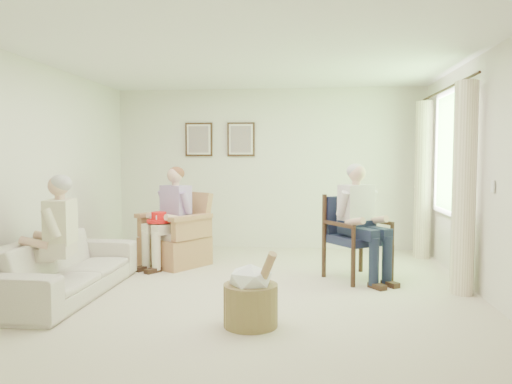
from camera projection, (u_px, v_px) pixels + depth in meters
floor at (248, 292)px, 5.51m from camera, size 5.50×5.50×0.00m
back_wall at (269, 169)px, 8.15m from camera, size 5.00×0.04×2.60m
front_wall at (187, 192)px, 2.69m from camera, size 5.00×0.04×2.60m
left_wall at (31, 174)px, 5.68m from camera, size 0.04×5.50×2.60m
right_wall at (488, 176)px, 5.16m from camera, size 0.04×5.50×2.60m
ceiling at (248, 53)px, 5.33m from camera, size 5.00×5.50×0.02m
window at (452, 150)px, 6.33m from camera, size 0.13×2.50×1.63m
curtain_left at (464, 189)px, 5.40m from camera, size 0.34×0.34×2.30m
curtain_right at (423, 180)px, 7.35m from camera, size 0.34×0.34×2.30m
framed_print_left at (199, 139)px, 8.20m from camera, size 0.45×0.05×0.55m
framed_print_right at (241, 139)px, 8.12m from camera, size 0.45×0.05×0.55m
wicker_armchair at (176, 242)px, 6.91m from camera, size 0.78×0.78×1.00m
wood_armchair at (357, 233)px, 6.16m from camera, size 0.65×0.61×1.00m
sofa at (65, 267)px, 5.37m from camera, size 2.15×0.84×0.63m
person_wicker at (173, 210)px, 6.74m from camera, size 0.40×0.63×1.33m
person_dark at (359, 213)px, 5.98m from camera, size 0.40×0.62×1.38m
person_sofa at (54, 231)px, 5.13m from camera, size 0.42×0.62×1.28m
red_hat at (159, 219)px, 6.60m from camera, size 0.32×0.32×0.14m
hatbox at (251, 295)px, 4.39m from camera, size 0.63×0.63×0.71m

